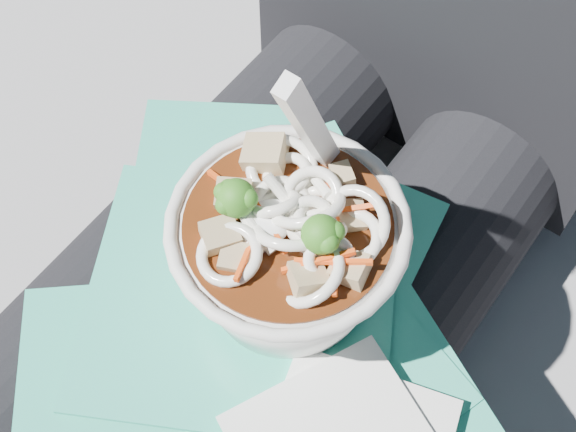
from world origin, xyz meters
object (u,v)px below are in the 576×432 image
Objects in this scene: stone_ledge at (339,316)px; lap at (256,308)px; udon_bowl at (289,247)px; person_body at (322,214)px; plastic_bag at (258,301)px.

lap is (0.00, -0.15, 0.29)m from stone_ledge.
stone_ledge is 0.46m from udon_bowl.
plastic_bag is at bearing -78.91° from person_body.
stone_ledge is 0.33m from lap.
stone_ledge is 4.91× the size of udon_bowl.
stone_ledge is at bearing 102.76° from udon_bowl.
udon_bowl is (0.03, -0.09, 0.12)m from person_body.
person_body reaches higher than lap.
person_body is at bearing 101.09° from plastic_bag.
stone_ledge is 2.51× the size of plastic_bag.
stone_ledge is 0.41m from plastic_bag.
stone_ledge is 2.08× the size of lap.
person_body is 2.48× the size of plastic_bag.
person_body is 0.13m from plastic_bag.
person_body is (0.00, -0.06, 0.32)m from stone_ledge.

